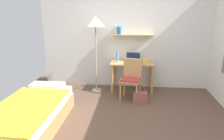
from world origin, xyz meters
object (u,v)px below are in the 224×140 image
(desk_chair, at_px, (131,77))
(handbag, at_px, (140,97))
(laptop, at_px, (133,59))
(water_bottle, at_px, (117,57))
(book_stack, at_px, (146,61))
(standing_lamp, at_px, (95,25))
(desk, at_px, (132,67))
(bed, at_px, (30,116))

(desk_chair, xyz_separation_m, handbag, (0.20, -0.21, -0.37))
(laptop, distance_m, water_bottle, 0.39)
(desk_chair, relative_size, book_stack, 3.76)
(desk_chair, distance_m, laptop, 0.63)
(standing_lamp, bearing_deg, desk, 8.19)
(handbag, bearing_deg, laptop, 102.48)
(bed, bearing_deg, standing_lamp, 66.83)
(standing_lamp, distance_m, laptop, 1.22)
(desk_chair, xyz_separation_m, book_stack, (0.34, 0.51, 0.25))
(bed, distance_m, standing_lamp, 2.42)
(laptop, xyz_separation_m, water_bottle, (-0.38, -0.03, 0.06))
(bed, distance_m, laptop, 2.67)
(water_bottle, relative_size, handbag, 0.57)
(desk, relative_size, water_bottle, 4.58)
(laptop, bearing_deg, water_bottle, -175.70)
(laptop, bearing_deg, handbag, -77.52)
(laptop, bearing_deg, standing_lamp, -168.66)
(standing_lamp, bearing_deg, bed, -113.17)
(desk_chair, bearing_deg, standing_lamp, 155.38)
(desk, xyz_separation_m, handbag, (0.18, -0.73, -0.46))
(water_bottle, xyz_separation_m, book_stack, (0.69, -0.03, -0.09))
(laptop, distance_m, book_stack, 0.32)
(desk_chair, height_order, standing_lamp, standing_lamp)
(bed, xyz_separation_m, desk, (1.65, 1.96, 0.35))
(desk_chair, height_order, handbag, desk_chair)
(laptop, height_order, water_bottle, water_bottle)
(bed, height_order, book_stack, book_stack)
(handbag, bearing_deg, desk, 104.26)
(desk_chair, distance_m, standing_lamp, 1.44)
(standing_lamp, relative_size, book_stack, 7.48)
(water_bottle, height_order, handbag, water_bottle)
(bed, relative_size, book_stack, 8.19)
(desk, height_order, book_stack, book_stack)
(bed, relative_size, water_bottle, 8.69)
(bed, bearing_deg, book_stack, 44.69)
(bed, height_order, handbag, bed)
(bed, distance_m, desk_chair, 2.20)
(standing_lamp, xyz_separation_m, laptop, (0.88, 0.18, -0.82))
(desk, distance_m, water_bottle, 0.45)
(desk_chair, bearing_deg, handbag, -46.36)
(laptop, relative_size, book_stack, 1.41)
(water_bottle, relative_size, book_stack, 0.94)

